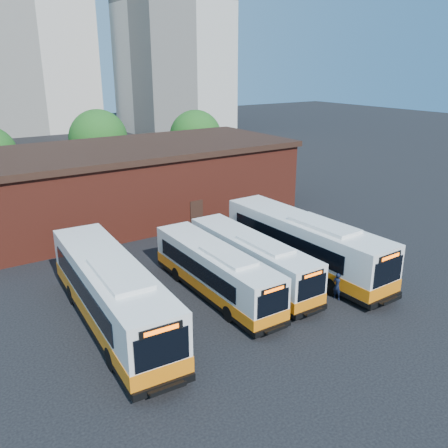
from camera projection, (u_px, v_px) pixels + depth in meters
ground at (275, 303)px, 27.51m from camera, size 220.00×220.00×0.00m
bus_west at (112, 296)px, 24.74m from camera, size 3.63×13.99×3.77m
bus_midwest at (216, 273)px, 28.15m from camera, size 2.51×11.41×3.10m
bus_mideast at (251, 261)px, 29.81m from camera, size 2.48×11.44×3.11m
bus_east at (304, 246)px, 31.57m from camera, size 3.17×13.81×3.74m
transit_worker at (338, 286)px, 27.77m from camera, size 0.54×0.70×1.69m
depot_building at (133, 181)px, 42.20m from camera, size 28.60×12.60×6.40m
tree_mid at (98, 139)px, 53.68m from camera, size 6.56×6.56×8.36m
tree_east at (196, 136)px, 57.18m from camera, size 6.24×6.24×7.96m
tower_right at (172, 0)px, 88.92m from camera, size 18.00×18.00×49.20m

